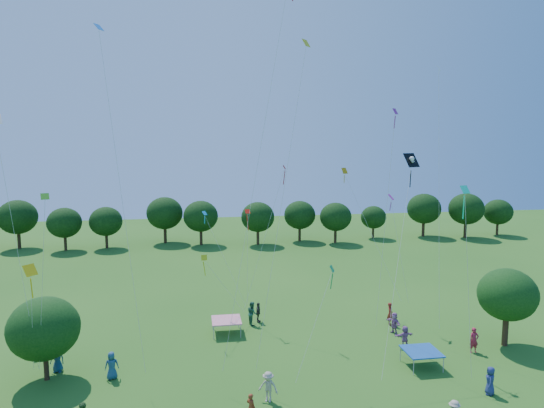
{
  "coord_description": "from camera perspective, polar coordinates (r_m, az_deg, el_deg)",
  "views": [
    {
      "loc": [
        -4.24,
        -13.02,
        14.53
      ],
      "look_at": [
        0.0,
        14.0,
        11.0
      ],
      "focal_mm": 32.0,
      "sensor_mm": 36.0,
      "label": 1
    }
  ],
  "objects": [
    {
      "name": "small_kite_1",
      "position": [
        29.73,
        -26.52,
        -8.12
      ],
      "size": [
        1.04,
        1.98,
        6.63
      ],
      "color": "yellow"
    },
    {
      "name": "crowd_person_5",
      "position": [
        36.88,
        15.36,
        -14.8
      ],
      "size": [
        1.52,
        0.72,
        1.57
      ],
      "primitive_type": "imported",
      "rotation": [
        0.0,
        0.0,
        3.28
      ],
      "color": "#A561A6",
      "rests_on": "ground"
    },
    {
      "name": "red_high_kite",
      "position": [
        28.56,
        1.07,
        19.95
      ],
      "size": [
        4.67,
        1.22,
        24.77
      ],
      "color": "red"
    },
    {
      "name": "crowd_person_7",
      "position": [
        37.51,
        22.67,
        -14.56
      ],
      "size": [
        0.68,
        0.46,
        1.77
      ],
      "primitive_type": "imported",
      "rotation": [
        0.0,
        0.0,
        6.23
      ],
      "color": "maroon",
      "rests_on": "ground"
    },
    {
      "name": "crowd_person_10",
      "position": [
        37.92,
        -26.29,
        -14.45
      ],
      "size": [
        0.74,
        1.18,
        1.86
      ],
      "primitive_type": "imported",
      "rotation": [
        0.0,
        0.0,
        4.95
      ],
      "color": "#463B38",
      "rests_on": "ground"
    },
    {
      "name": "crowd_person_12",
      "position": [
        32.3,
        24.29,
        -18.42
      ],
      "size": [
        0.77,
        0.93,
        1.66
      ],
      "primitive_type": "imported",
      "rotation": [
        0.0,
        0.0,
        4.22
      ],
      "color": "navy",
      "rests_on": "ground"
    },
    {
      "name": "small_kite_10",
      "position": [
        36.25,
        -7.33,
        -7.47
      ],
      "size": [
        3.21,
        2.15,
        5.04
      ],
      "color": "#C6C611"
    },
    {
      "name": "pirate_kite",
      "position": [
        34.19,
        16.04,
        4.45
      ],
      "size": [
        5.15,
        7.43,
        12.45
      ],
      "color": "black"
    },
    {
      "name": "small_kite_6",
      "position": [
        29.59,
        -29.18,
        4.26
      ],
      "size": [
        1.41,
        1.62,
        14.69
      ],
      "color": "silver"
    },
    {
      "name": "near_tree_east",
      "position": [
        38.7,
        25.97,
        -9.57
      ],
      "size": [
        4.09,
        4.09,
        5.61
      ],
      "color": "#422B19",
      "rests_on": "ground"
    },
    {
      "name": "crowd_person_9",
      "position": [
        29.03,
        -0.45,
        -20.7
      ],
      "size": [
        1.25,
        0.99,
        1.75
      ],
      "primitive_type": "imported",
      "rotation": [
        0.0,
        0.0,
        5.79
      ],
      "color": "tan",
      "rests_on": "ground"
    },
    {
      "name": "small_kite_7",
      "position": [
        26.81,
        21.87,
        -3.06
      ],
      "size": [
        2.1,
        1.64,
        11.05
      ],
      "color": "#0ED39F"
    },
    {
      "name": "tent_blue",
      "position": [
        34.18,
        17.19,
        -16.24
      ],
      "size": [
        2.2,
        2.2,
        1.1
      ],
      "color": "#174A96",
      "rests_on": "ground"
    },
    {
      "name": "crowd_person_4",
      "position": [
        40.14,
        -1.63,
        -12.64
      ],
      "size": [
        0.67,
        1.03,
        1.61
      ],
      "primitive_type": "imported",
      "rotation": [
        0.0,
        0.0,
        1.3
      ],
      "color": "#3C3730",
      "rests_on": "ground"
    },
    {
      "name": "small_kite_3",
      "position": [
        29.01,
        -25.3,
        -4.23
      ],
      "size": [
        1.68,
        2.08,
        10.53
      ],
      "color": "#2A8317"
    },
    {
      "name": "small_kite_4",
      "position": [
        29.29,
        -18.3,
        8.74
      ],
      "size": [
        2.45,
        2.67,
        19.84
      ],
      "color": "blue"
    },
    {
      "name": "crowd_person_11",
      "position": [
        39.11,
        14.18,
        -13.41
      ],
      "size": [
        0.99,
        1.61,
        1.63
      ],
      "primitive_type": "imported",
      "rotation": [
        0.0,
        0.0,
        5.03
      ],
      "color": "#A15E98",
      "rests_on": "ground"
    },
    {
      "name": "crowd_person_13",
      "position": [
        40.68,
        13.72,
        -12.43
      ],
      "size": [
        0.57,
        0.76,
        1.81
      ],
      "primitive_type": "imported",
      "rotation": [
        0.0,
        0.0,
        1.35
      ],
      "color": "maroon",
      "rests_on": "ground"
    },
    {
      "name": "tent_red_stripe",
      "position": [
        38.04,
        -5.39,
        -13.46
      ],
      "size": [
        2.2,
        2.2,
        1.1
      ],
      "color": "red",
      "rests_on": "ground"
    },
    {
      "name": "small_kite_2",
      "position": [
        28.93,
        2.54,
        9.11
      ],
      "size": [
        3.65,
        2.56,
        19.25
      ],
      "color": "gold"
    },
    {
      "name": "crowd_person_1",
      "position": [
        27.41,
        -2.49,
        -22.8
      ],
      "size": [
        0.66,
        0.67,
        1.53
      ],
      "primitive_type": "imported",
      "rotation": [
        0.0,
        0.0,
        2.32
      ],
      "color": "maroon",
      "rests_on": "ground"
    },
    {
      "name": "crowd_person_6",
      "position": [
        32.9,
        -18.34,
        -17.59
      ],
      "size": [
        0.92,
        0.61,
        1.72
      ],
      "primitive_type": "imported",
      "rotation": [
        0.0,
        0.0,
        3.33
      ],
      "color": "navy",
      "rests_on": "ground"
    },
    {
      "name": "small_kite_5",
      "position": [
        33.58,
        13.72,
        3.9
      ],
      "size": [
        0.63,
        1.62,
        15.39
      ],
      "color": "#AC1C88"
    },
    {
      "name": "near_tree_north",
      "position": [
        33.32,
        -25.26,
        -13.11
      ],
      "size": [
        4.24,
        4.24,
        5.19
      ],
      "color": "#422B19",
      "rests_on": "ground"
    },
    {
      "name": "small_kite_12",
      "position": [
        39.19,
        -6.94,
        -3.47
      ],
      "size": [
        3.39,
        1.22,
        7.7
      ],
      "color": "#1592D9"
    },
    {
      "name": "small_kite_0",
      "position": [
        37.53,
        0.28,
        -0.12
      ],
      "size": [
        3.45,
        0.61,
        11.42
      ],
      "color": "red"
    },
    {
      "name": "small_kite_14",
      "position": [
        36.78,
        19.05,
        5.62
      ],
      "size": [
        0.65,
        2.77,
        18.62
      ],
      "color": "white"
    },
    {
      "name": "treeline",
      "position": [
        69.28,
        -6.74,
        -1.36
      ],
      "size": [
        88.01,
        8.77,
        6.77
      ],
      "color": "#422B19",
      "rests_on": "ground"
    },
    {
      "name": "small_kite_11",
      "position": [
        28.92,
        6.47,
        -9.72
      ],
      "size": [
        2.84,
        2.47,
        5.98
      ],
      "color": "#1A9247"
    },
    {
      "name": "small_kite_13",
      "position": [
        40.41,
        14.06,
        -0.85
      ],
      "size": [
        2.04,
        0.76,
        9.02
      ],
      "color": "#A61B8F"
    },
    {
      "name": "small_kite_9",
      "position": [
        43.22,
        9.56,
        1.36
      ],
      "size": [
        4.02,
        4.91,
        10.92
      ],
      "color": "orange"
    },
    {
      "name": "crowd_person_0",
      "position": [
        35.01,
        -23.96,
        -16.28
      ],
      "size": [
        0.9,
        0.55,
        1.73
      ],
      "primitive_type": "imported",
      "rotation": [
        0.0,
        0.0,
        6.17
      ],
      "color": "navy",
      "rests_on": "ground"
    },
    {
      "name": "crowd_person_2",
      "position": [
        39.65,
        -2.35,
        -12.71
      ],
      "size": [
        0.64,
        0.99,
        1.86
      ],
      "primitive_type": "imported",
      "rotation": [
        0.0,
        0.0,
        1.74
      ],
      "color": "#265A3C",
      "rests_on": "ground"
    },
    {
      "name": "small_kite_8",
      "position": [
        38.82,
        -2.9,
        -3.07
      ],
      "size": [
        0.46,
        0.37,
        7.87
      ],
      "color": "red"
    }
  ]
}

